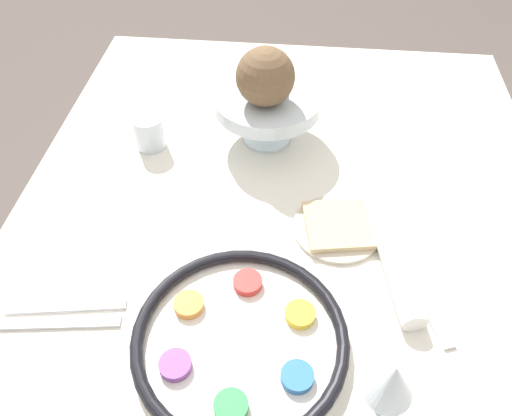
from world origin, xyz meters
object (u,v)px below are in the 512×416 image
at_px(fruit_stand, 268,104).
at_px(coconut, 265,77).
at_px(wine_glass, 391,382).
at_px(cup_near, 149,132).
at_px(orange_fruit, 263,67).
at_px(bread_plate, 337,227).
at_px(napkin_roll, 400,279).
at_px(seder_plate, 240,339).

height_order(fruit_stand, coconut, coconut).
distance_m(wine_glass, cup_near, 0.70).
bearing_deg(orange_fruit, cup_near, 110.96).
xyz_separation_m(bread_plate, cup_near, (0.20, 0.40, 0.03)).
height_order(orange_fruit, bread_plate, orange_fruit).
relative_size(fruit_stand, napkin_roll, 1.28).
bearing_deg(coconut, seder_plate, -179.32).
relative_size(wine_glass, coconut, 1.20).
distance_m(bread_plate, cup_near, 0.45).
bearing_deg(coconut, napkin_roll, -143.25).
relative_size(seder_plate, coconut, 2.85).
height_order(wine_glass, fruit_stand, wine_glass).
bearing_deg(orange_fruit, seder_plate, -178.28).
bearing_deg(wine_glass, seder_plate, 67.34).
bearing_deg(coconut, wine_glass, -159.62).
relative_size(wine_glass, bread_plate, 0.85).
relative_size(seder_plate, wine_glass, 2.38).
xyz_separation_m(orange_fruit, coconut, (-0.06, -0.01, 0.02)).
distance_m(seder_plate, coconut, 0.50).
bearing_deg(fruit_stand, coconut, 172.29).
bearing_deg(orange_fruit, bread_plate, -150.39).
distance_m(coconut, napkin_roll, 0.45).
relative_size(orange_fruit, bread_plate, 0.48).
relative_size(seder_plate, napkin_roll, 1.87).
bearing_deg(fruit_stand, orange_fruit, 19.71).
xyz_separation_m(fruit_stand, coconut, (-0.03, 0.00, 0.08)).
distance_m(wine_glass, orange_fruit, 0.66).
bearing_deg(fruit_stand, bread_plate, -148.99).
distance_m(napkin_roll, cup_near, 0.59).
height_order(wine_glass, coconut, coconut).
distance_m(fruit_stand, bread_plate, 0.31).
relative_size(coconut, napkin_roll, 0.66).
xyz_separation_m(seder_plate, bread_plate, (0.25, -0.15, -0.01)).
xyz_separation_m(wine_glass, cup_near, (0.53, 0.45, -0.06)).
distance_m(fruit_stand, orange_fruit, 0.07).
height_order(fruit_stand, napkin_roll, fruit_stand).
bearing_deg(napkin_roll, bread_plate, 41.04).
relative_size(seder_plate, orange_fruit, 4.19).
bearing_deg(cup_near, coconut, -84.27).
bearing_deg(napkin_roll, cup_near, 57.57).
bearing_deg(bread_plate, coconut, 34.38).
bearing_deg(cup_near, bread_plate, -116.89).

